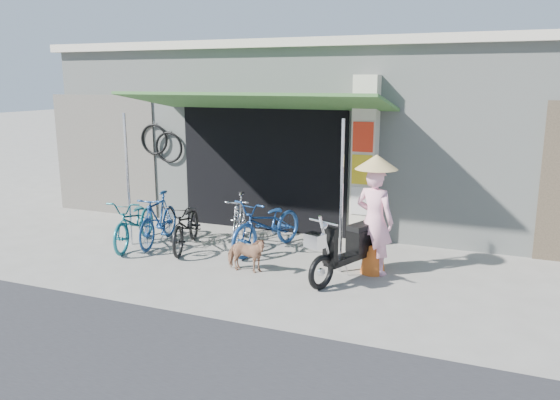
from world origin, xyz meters
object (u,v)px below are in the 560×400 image
at_px(nun, 375,216).
at_px(street_dog, 246,254).
at_px(bike_blue, 158,219).
at_px(bike_silver, 239,219).
at_px(bike_navy, 268,224).
at_px(bike_black, 187,225).
at_px(bike_teal, 135,222).
at_px(moped, 351,249).

bearing_deg(nun, street_dog, 35.60).
relative_size(bike_blue, nun, 0.85).
xyz_separation_m(bike_silver, bike_navy, (0.66, -0.25, 0.02)).
bearing_deg(bike_navy, street_dog, -68.58).
bearing_deg(street_dog, nun, -71.15).
bearing_deg(bike_blue, bike_navy, 1.01).
relative_size(bike_blue, bike_silver, 1.05).
distance_m(bike_black, bike_silver, 0.96).
distance_m(bike_blue, street_dog, 2.22).
xyz_separation_m(bike_black, street_dog, (1.49, -0.72, -0.14)).
bearing_deg(street_dog, bike_navy, 3.79).
relative_size(bike_teal, nun, 0.92).
height_order(bike_silver, moped, moped).
bearing_deg(moped, bike_blue, -162.99).
distance_m(bike_teal, bike_silver, 1.86).
xyz_separation_m(bike_silver, street_dog, (0.77, -1.37, -0.16)).
height_order(bike_teal, moped, moped).
xyz_separation_m(bike_blue, bike_black, (0.60, -0.02, -0.04)).
height_order(bike_black, bike_navy, bike_navy).
distance_m(bike_teal, street_dog, 2.48).
distance_m(bike_black, street_dog, 1.66).
bearing_deg(bike_black, bike_blue, 161.08).
relative_size(bike_blue, moped, 0.93).
xyz_separation_m(bike_teal, street_dog, (2.42, -0.51, -0.16)).
height_order(street_dog, nun, nun).
bearing_deg(moped, street_dog, -144.05).
bearing_deg(bike_black, nun, -17.48).
distance_m(bike_blue, nun, 3.94).
distance_m(bike_black, nun, 3.35).
bearing_deg(bike_silver, moped, -41.09).
bearing_deg(bike_blue, bike_silver, 15.59).
bearing_deg(bike_teal, bike_navy, 1.16).
bearing_deg(bike_blue, moped, -15.84).
bearing_deg(bike_navy, moped, -8.77).
xyz_separation_m(street_dog, moped, (1.56, 0.36, 0.17)).
bearing_deg(bike_silver, bike_blue, -172.29).
relative_size(bike_silver, street_dog, 2.20).
bearing_deg(moped, bike_black, -163.78).
xyz_separation_m(moped, nun, (0.27, 0.33, 0.45)).
xyz_separation_m(bike_black, nun, (3.32, -0.03, 0.48)).
height_order(bike_blue, nun, nun).
xyz_separation_m(bike_navy, moped, (1.67, -0.76, -0.02)).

